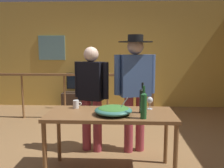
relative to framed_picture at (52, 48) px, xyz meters
The scene contains 14 objects.
ground_plane 3.74m from the framed_picture, 61.81° to the right, with size 8.10×8.10×0.00m, color olive.
back_wall 1.62m from the framed_picture, ahead, with size 6.23×0.10×2.71m, color gold.
framed_picture is the anchor object (origin of this frame).
stair_railing 1.90m from the framed_picture, 45.24° to the right, with size 3.81×0.10×1.04m.
tv_console 1.57m from the framed_picture, 20.42° to the right, with size 0.90×0.40×0.41m, color #38281E.
flat_screen_tv 1.19m from the framed_picture, 22.44° to the right, with size 0.67×0.12×0.50m.
serving_table 4.01m from the framed_picture, 63.87° to the right, with size 1.51×0.67×0.76m.
salad_bowl 4.07m from the framed_picture, 63.91° to the right, with size 0.43×0.43×0.22m.
wine_glass 4.05m from the framed_picture, 56.46° to the right, with size 0.08×0.08×0.16m.
wine_bottle_dark 4.13m from the framed_picture, 59.12° to the right, with size 0.07×0.07×0.36m.
wine_bottle_green 4.34m from the framed_picture, 60.80° to the right, with size 0.07×0.07×0.36m.
mug_white 3.63m from the framed_picture, 69.01° to the right, with size 0.11×0.07×0.10m.
person_standing_left 3.24m from the framed_picture, 63.66° to the right, with size 0.51×0.32×1.54m.
person_standing_right 3.54m from the framed_picture, 54.38° to the right, with size 0.59×0.49×1.71m.
Camera 1 is at (0.26, -3.31, 1.51)m, focal length 38.87 mm.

